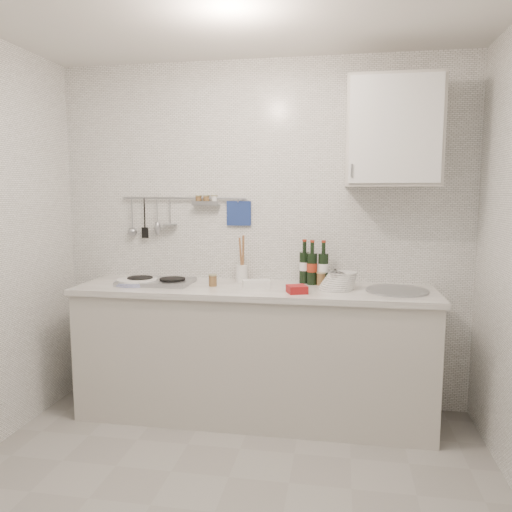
# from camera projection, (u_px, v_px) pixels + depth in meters

# --- Properties ---
(floor) EXTENTS (3.00, 3.00, 0.00)m
(floor) POSITION_uv_depth(u_px,v_px,m) (215.00, 512.00, 2.45)
(floor) COLOR gray
(floor) RESTS_ON ground
(back_wall) EXTENTS (3.00, 0.02, 2.50)m
(back_wall) POSITION_uv_depth(u_px,v_px,m) (261.00, 235.00, 3.66)
(back_wall) COLOR silver
(back_wall) RESTS_ON floor
(counter) EXTENTS (2.44, 0.64, 0.96)m
(counter) POSITION_uv_depth(u_px,v_px,m) (255.00, 356.00, 3.47)
(counter) COLOR #B6B1A8
(counter) RESTS_ON floor
(wall_rail) EXTENTS (0.98, 0.09, 0.34)m
(wall_rail) POSITION_uv_depth(u_px,v_px,m) (181.00, 211.00, 3.71)
(wall_rail) COLOR #93969B
(wall_rail) RESTS_ON back_wall
(wall_cabinet) EXTENTS (0.60, 0.38, 0.70)m
(wall_cabinet) POSITION_uv_depth(u_px,v_px,m) (393.00, 132.00, 3.24)
(wall_cabinet) COLOR #B6B1A8
(wall_cabinet) RESTS_ON back_wall
(plate_stack_hob) EXTENTS (0.30, 0.30, 0.04)m
(plate_stack_hob) POSITION_uv_depth(u_px,v_px,m) (136.00, 281.00, 3.51)
(plate_stack_hob) COLOR #525DBB
(plate_stack_hob) RESTS_ON counter
(plate_stack_sink) EXTENTS (0.26, 0.24, 0.12)m
(plate_stack_sink) POSITION_uv_depth(u_px,v_px,m) (339.00, 281.00, 3.32)
(plate_stack_sink) COLOR white
(plate_stack_sink) RESTS_ON counter
(wine_bottles) EXTENTS (0.21, 0.13, 0.31)m
(wine_bottles) POSITION_uv_depth(u_px,v_px,m) (313.00, 262.00, 3.50)
(wine_bottles) COLOR black
(wine_bottles) RESTS_ON counter
(butter_dish) EXTENTS (0.20, 0.14, 0.05)m
(butter_dish) POSITION_uv_depth(u_px,v_px,m) (256.00, 284.00, 3.37)
(butter_dish) COLOR white
(butter_dish) RESTS_ON counter
(strawberry_punnet) EXTENTS (0.15, 0.15, 0.05)m
(strawberry_punnet) POSITION_uv_depth(u_px,v_px,m) (297.00, 289.00, 3.20)
(strawberry_punnet) COLOR #B01A13
(strawberry_punnet) RESTS_ON counter
(utensil_crock) EXTENTS (0.08, 0.08, 0.34)m
(utensil_crock) POSITION_uv_depth(u_px,v_px,m) (242.00, 271.00, 3.59)
(utensil_crock) COLOR white
(utensil_crock) RESTS_ON counter
(jar_a) EXTENTS (0.07, 0.07, 0.10)m
(jar_a) POSITION_uv_depth(u_px,v_px,m) (241.00, 273.00, 3.66)
(jar_a) COLOR brown
(jar_a) RESTS_ON counter
(jar_b) EXTENTS (0.06, 0.06, 0.08)m
(jar_b) POSITION_uv_depth(u_px,v_px,m) (319.00, 277.00, 3.54)
(jar_b) COLOR brown
(jar_b) RESTS_ON counter
(jar_c) EXTENTS (0.07, 0.07, 0.09)m
(jar_c) POSITION_uv_depth(u_px,v_px,m) (321.00, 278.00, 3.47)
(jar_c) COLOR brown
(jar_c) RESTS_ON counter
(jar_d) EXTENTS (0.06, 0.06, 0.08)m
(jar_d) POSITION_uv_depth(u_px,v_px,m) (213.00, 280.00, 3.44)
(jar_d) COLOR brown
(jar_d) RESTS_ON counter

